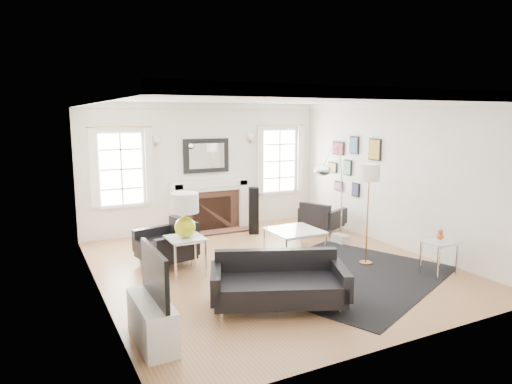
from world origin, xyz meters
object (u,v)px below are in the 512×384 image
gourd_lamp (185,212)px  armchair_left (169,245)px  arc_floor_lamp (333,194)px  armchair_right (321,218)px  fireplace (210,206)px  coffee_table (294,231)px  sofa (278,284)px

gourd_lamp → armchair_left: bearing=96.9°
armchair_left → arc_floor_lamp: 3.05m
gourd_lamp → arc_floor_lamp: arc_floor_lamp is taller
armchair_left → armchair_right: bearing=9.8°
armchair_right → armchair_left: bearing=-170.2°
armchair_left → armchair_right: (3.59, 0.62, -0.03)m
fireplace → armchair_left: 2.42m
coffee_table → arc_floor_lamp: 1.02m
armchair_left → armchair_right: size_ratio=1.01×
coffee_table → armchair_right: bearing=36.5°
armchair_right → coffee_table: bearing=-143.5°
coffee_table → gourd_lamp: 2.36m
armchair_left → armchair_right: 3.64m
coffee_table → sofa: bearing=-126.5°
fireplace → gourd_lamp: bearing=-118.9°
sofa → armchair_right: sofa is taller
sofa → armchair_left: size_ratio=1.82×
arc_floor_lamp → coffee_table: bearing=138.8°
armchair_right → gourd_lamp: gourd_lamp is taller
coffee_table → arc_floor_lamp: (0.53, -0.46, 0.74)m
sofa → armchair_right: size_ratio=1.85×
coffee_table → arc_floor_lamp: size_ratio=0.45×
fireplace → gourd_lamp: size_ratio=2.39×
fireplace → sofa: fireplace is taller
armchair_left → coffee_table: armchair_left is taller
armchair_left → arc_floor_lamp: (2.85, -0.78, 0.77)m
fireplace → armchair_right: fireplace is taller
fireplace → armchair_right: (2.10, -1.28, -0.23)m
fireplace → armchair_right: size_ratio=1.61×
fireplace → gourd_lamp: (-1.41, -2.56, 0.49)m
sofa → armchair_right: bearing=47.0°
armchair_right → gourd_lamp: (-3.51, -1.28, 0.72)m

